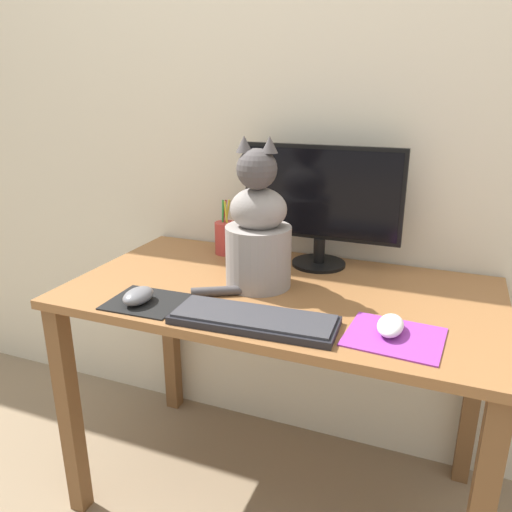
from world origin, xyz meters
The scene contains 11 objects.
ground_plane centered at (0.00, 0.00, 0.00)m, with size 12.00×12.00×0.00m, color #847056.
wall_back centered at (0.00, 0.36, 1.25)m, with size 7.00×0.04×2.50m.
desk centered at (0.00, 0.00, 0.61)m, with size 1.19×0.65×0.72m.
monitor centered at (0.05, 0.23, 0.93)m, with size 0.50×0.17×0.38m.
keyboard centered at (0.01, -0.23, 0.73)m, with size 0.41×0.16×0.02m.
mousepad_left centered at (-0.30, -0.22, 0.72)m, with size 0.20×0.18×0.00m.
mousepad_right centered at (0.33, -0.18, 0.72)m, with size 0.22×0.20×0.00m.
computer_mouse_left centered at (-0.31, -0.24, 0.74)m, with size 0.07×0.10×0.04m.
computer_mouse_right centered at (0.32, -0.17, 0.74)m, with size 0.06×0.11×0.04m.
cat centered at (-0.07, -0.01, 0.88)m, with size 0.25×0.26×0.42m.
pen_cup centered at (-0.28, 0.23, 0.78)m, with size 0.07×0.07×0.18m.
Camera 1 is at (0.42, -1.24, 1.26)m, focal length 35.00 mm.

